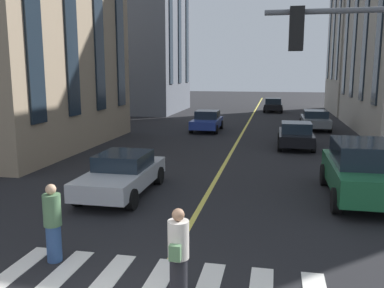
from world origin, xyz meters
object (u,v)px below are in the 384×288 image
at_px(pedestrian_near, 178,255).
at_px(car_green_near, 362,170).
at_px(car_silver_parked_b, 122,173).
at_px(car_black_mid, 296,135).
at_px(car_black_far, 273,105).
at_px(pedestrian_companion, 53,223).
at_px(car_grey_parked_a, 315,120).
at_px(car_blue_trailing, 207,121).

bearing_deg(pedestrian_near, car_green_near, -32.04).
xyz_separation_m(car_silver_parked_b, car_black_mid, (9.88, -6.06, -0.00)).
distance_m(car_green_near, car_black_mid, 9.10).
relative_size(car_green_near, pedestrian_near, 2.73).
bearing_deg(car_black_far, car_green_near, -174.02).
bearing_deg(pedestrian_companion, car_green_near, -50.92).
distance_m(car_black_far, car_grey_parked_a, 12.85).
bearing_deg(car_black_far, car_grey_parked_a, -166.31).
xyz_separation_m(car_black_far, car_blue_trailing, (-14.78, 4.34, 0.00)).
bearing_deg(car_black_far, pedestrian_companion, 173.00).
distance_m(car_black_far, car_green_near, 29.22).
relative_size(car_black_far, car_grey_parked_a, 0.89).
relative_size(car_grey_parked_a, pedestrian_near, 2.56).
relative_size(car_green_near, car_blue_trailing, 1.21).
xyz_separation_m(car_green_near, pedestrian_companion, (-5.97, 7.35, -0.11)).
bearing_deg(car_blue_trailing, pedestrian_near, -171.86).
xyz_separation_m(car_silver_parked_b, car_green_near, (0.94, -7.71, 0.27)).
relative_size(car_silver_parked_b, car_green_near, 0.94).
height_order(car_green_near, pedestrian_near, car_green_near).
distance_m(car_grey_parked_a, pedestrian_companion, 23.71).
height_order(car_silver_parked_b, pedestrian_near, pedestrian_near).
bearing_deg(pedestrian_companion, car_grey_parked_a, -18.05).
bearing_deg(car_grey_parked_a, car_black_mid, 167.80).
relative_size(car_black_mid, pedestrian_companion, 2.26).
height_order(car_green_near, pedestrian_companion, car_green_near).
bearing_deg(car_silver_parked_b, car_black_far, -8.84).
distance_m(car_green_near, pedestrian_near, 8.19).
relative_size(car_green_near, car_black_mid, 1.21).
xyz_separation_m(car_black_far, car_grey_parked_a, (-12.49, -3.04, 0.00)).
bearing_deg(pedestrian_companion, car_black_far, -7.00).
bearing_deg(car_blue_trailing, car_silver_parked_b, 178.77).
xyz_separation_m(car_silver_parked_b, car_blue_trailing, (15.22, -0.33, -0.00)).
bearing_deg(car_blue_trailing, car_grey_parked_a, -72.78).
relative_size(car_black_far, pedestrian_near, 2.27).
xyz_separation_m(car_green_near, car_grey_parked_a, (16.58, -0.00, -0.27)).
relative_size(car_blue_trailing, car_grey_parked_a, 0.89).
height_order(car_blue_trailing, car_black_mid, same).
distance_m(car_blue_trailing, car_black_mid, 7.84).
bearing_deg(pedestrian_companion, pedestrian_near, -108.06).
bearing_deg(car_green_near, car_grey_parked_a, -0.00).
distance_m(car_silver_parked_b, car_grey_parked_a, 19.14).
distance_m(car_blue_trailing, pedestrian_companion, 20.25).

